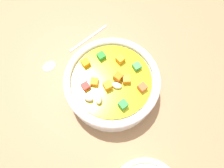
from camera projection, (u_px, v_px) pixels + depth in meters
The scene contains 3 objects.
ground_plane at pixel (112, 90), 45.92cm from camera, with size 140.00×140.00×2.00cm, color #9E754F.
soup_bowl_main at pixel (112, 83), 42.06cm from camera, with size 19.09×19.09×6.68cm.
spoon at pixel (66, 53), 47.88cm from camera, with size 16.90×10.56×0.82cm.
Camera 1 is at (3.06, 15.44, 42.16)cm, focal length 33.11 mm.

